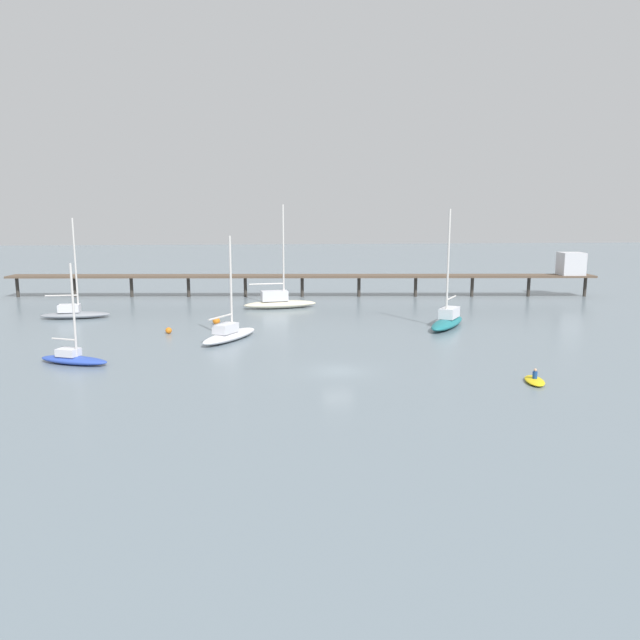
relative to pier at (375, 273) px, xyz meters
name	(u,v)px	position (x,y,z in m)	size (l,w,h in m)	color
ground_plane	(338,371)	(-11.22, -44.01, -3.62)	(400.00, 400.00, 0.00)	slate
pier	(375,273)	(0.00, 0.00, 0.00)	(89.82, 11.49, 6.81)	brown
sailboat_teal	(448,319)	(3.61, -25.91, -2.73)	(7.06, 9.12, 13.31)	#1E727A
sailboat_cream	(279,301)	(-15.14, -10.13, -2.66)	(10.27, 4.15, 13.95)	beige
sailboat_white	(229,333)	(-20.81, -30.92, -2.89)	(6.49, 8.53, 10.62)	white
sailboat_gray	(74,312)	(-40.55, -15.82, -2.87)	(8.39, 2.93, 12.26)	gray
sailboat_blue	(73,357)	(-33.77, -39.45, -3.04)	(6.79, 4.19, 8.74)	#2D4CB7
dinghy_yellow	(535,380)	(3.44, -48.97, -3.42)	(1.94, 3.25, 1.14)	yellow
mooring_buoy_near	(169,330)	(-27.52, -26.68, -3.28)	(0.68, 0.68, 0.68)	orange
mooring_buoy_mid	(216,321)	(-22.77, -21.71, -3.19)	(0.88, 0.88, 0.88)	orange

